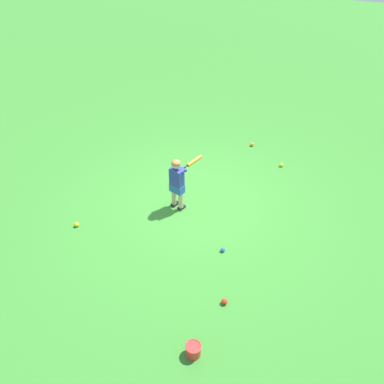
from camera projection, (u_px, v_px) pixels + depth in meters
ground_plane at (197, 203)px, 7.83m from camera, size 40.00×40.00×0.00m
child_batter at (178, 179)px, 7.34m from camera, size 0.73×0.44×1.08m
play_ball_far_right at (77, 224)px, 7.25m from camera, size 0.09×0.09×0.09m
play_ball_center_lawn at (281, 165)px, 8.82m from camera, size 0.08×0.08×0.08m
play_ball_behind_batter at (252, 144)px, 9.54m from camera, size 0.09×0.09×0.09m
play_ball_near_batter at (224, 302)px, 5.89m from camera, size 0.09×0.09×0.09m
play_ball_midfield at (223, 250)px, 6.75m from camera, size 0.08×0.08×0.08m
toy_bucket at (193, 350)px, 5.22m from camera, size 0.22×0.22×0.19m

